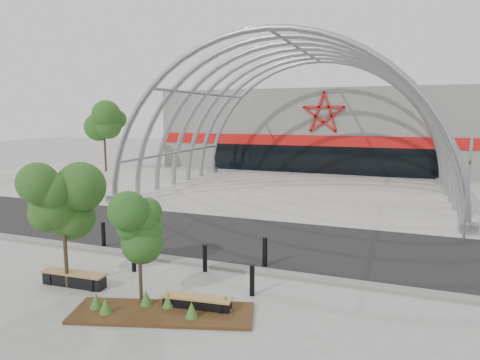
{
  "coord_description": "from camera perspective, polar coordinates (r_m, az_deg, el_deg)",
  "views": [
    {
      "loc": [
        6.8,
        -14.09,
        5.61
      ],
      "look_at": [
        0.0,
        4.0,
        2.6
      ],
      "focal_mm": 32.0,
      "sensor_mm": 36.0,
      "label": 1
    }
  ],
  "objects": [
    {
      "name": "arena_building",
      "position": [
        48.06,
        12.54,
        6.7
      ],
      "size": [
        34.0,
        15.24,
        8.0
      ],
      "color": "slate",
      "rests_on": "ground"
    },
    {
      "name": "vault_canopy",
      "position": [
        30.88,
        7.53,
        -1.67
      ],
      "size": [
        20.8,
        15.8,
        20.36
      ],
      "color": "gray",
      "rests_on": "ground"
    },
    {
      "name": "road",
      "position": [
        19.68,
        -0.52,
        -7.68
      ],
      "size": [
        140.0,
        7.0,
        0.02
      ],
      "primitive_type": "cube",
      "color": "black",
      "rests_on": "ground"
    },
    {
      "name": "bench_0",
      "position": [
        15.4,
        -21.24,
        -12.22
      ],
      "size": [
        2.28,
        0.61,
        0.47
      ],
      "color": "black",
      "rests_on": "ground"
    },
    {
      "name": "street_tree_0",
      "position": [
        14.67,
        -22.6,
        -2.91
      ],
      "size": [
        1.7,
        1.7,
        3.88
      ],
      "color": "#2F2414",
      "rests_on": "ground"
    },
    {
      "name": "forecourt",
      "position": [
        30.88,
        7.53,
        -1.66
      ],
      "size": [
        60.0,
        17.0,
        0.04
      ],
      "primitive_type": "cube",
      "color": "#AAA59A",
      "rests_on": "ground"
    },
    {
      "name": "bollard_1",
      "position": [
        16.0,
        -13.99,
        -10.09
      ],
      "size": [
        0.16,
        0.16,
        0.98
      ],
      "primitive_type": "cylinder",
      "color": "black",
      "rests_on": "ground"
    },
    {
      "name": "bollard_3",
      "position": [
        13.61,
        1.62,
        -13.23
      ],
      "size": [
        0.16,
        0.16,
        0.99
      ],
      "primitive_type": "cylinder",
      "color": "black",
      "rests_on": "ground"
    },
    {
      "name": "bollard_0",
      "position": [
        19.15,
        -17.75,
        -6.94
      ],
      "size": [
        0.17,
        0.17,
        1.07
      ],
      "primitive_type": "cylinder",
      "color": "black",
      "rests_on": "ground"
    },
    {
      "name": "bg_tree_0",
      "position": [
        43.38,
        -17.71,
        7.15
      ],
      "size": [
        3.0,
        3.0,
        6.45
      ],
      "color": "black",
      "rests_on": "ground"
    },
    {
      "name": "bollard_4",
      "position": [
        16.02,
        3.33,
        -9.55
      ],
      "size": [
        0.18,
        0.18,
        1.11
      ],
      "primitive_type": "cylinder",
      "color": "black",
      "rests_on": "ground"
    },
    {
      "name": "kerb",
      "position": [
        16.39,
        -5.33,
        -10.98
      ],
      "size": [
        60.0,
        0.5,
        0.12
      ],
      "primitive_type": "cube",
      "color": "slate",
      "rests_on": "ground"
    },
    {
      "name": "street_tree_1",
      "position": [
        12.72,
        -13.35,
        -6.74
      ],
      "size": [
        1.32,
        1.32,
        3.12
      ],
      "color": "#301D16",
      "rests_on": "ground"
    },
    {
      "name": "signal_pole",
      "position": [
        21.4,
        28.11,
        -0.82
      ],
      "size": [
        0.27,
        0.65,
        4.6
      ],
      "color": "gray",
      "rests_on": "ground"
    },
    {
      "name": "bench_1",
      "position": [
        12.83,
        -5.75,
        -16.09
      ],
      "size": [
        2.07,
        0.68,
        0.43
      ],
      "color": "black",
      "rests_on": "ground"
    },
    {
      "name": "ground",
      "position": [
        16.62,
        -4.95,
        -10.9
      ],
      "size": [
        140.0,
        140.0,
        0.0
      ],
      "primitive_type": "plane",
      "color": "gray",
      "rests_on": "ground"
    },
    {
      "name": "planting_bed",
      "position": [
        12.8,
        -10.55,
        -16.65
      ],
      "size": [
        5.32,
        2.96,
        0.54
      ],
      "color": "#35230F",
      "rests_on": "ground"
    },
    {
      "name": "bollard_2",
      "position": [
        15.59,
        -4.71,
        -10.32
      ],
      "size": [
        0.16,
        0.16,
        0.99
      ],
      "primitive_type": "cylinder",
      "color": "black",
      "rests_on": "ground"
    }
  ]
}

